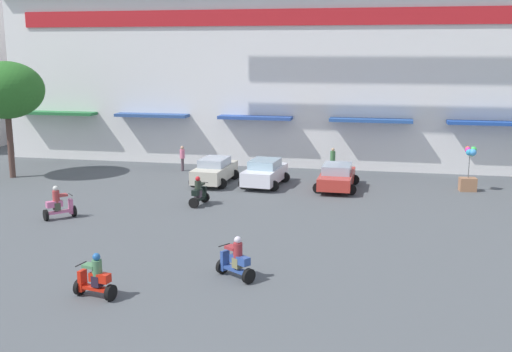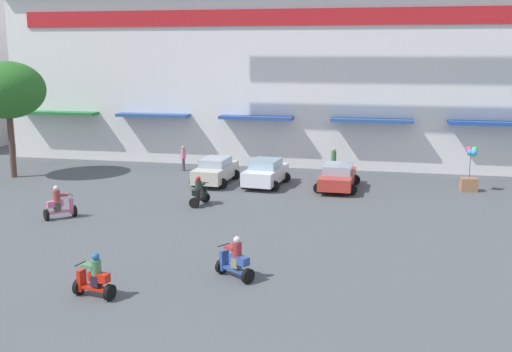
{
  "view_description": "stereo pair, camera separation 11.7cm",
  "coord_description": "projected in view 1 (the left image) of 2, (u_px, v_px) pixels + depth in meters",
  "views": [
    {
      "loc": [
        4.62,
        -9.83,
        7.76
      ],
      "look_at": [
        -0.61,
        15.12,
        2.49
      ],
      "focal_mm": 43.16,
      "sensor_mm": 36.0,
      "label": 1
    },
    {
      "loc": [
        4.74,
        -9.81,
        7.76
      ],
      "look_at": [
        -0.61,
        15.12,
        2.49
      ],
      "focal_mm": 43.16,
      "sensor_mm": 36.0,
      "label": 2
    }
  ],
  "objects": [
    {
      "name": "ground_plane",
      "position": [
        260.0,
        249.0,
        24.39
      ],
      "size": [
        128.0,
        128.0,
        0.0
      ],
      "primitive_type": "plane",
      "color": "#4E5357"
    },
    {
      "name": "colonial_building",
      "position": [
        322.0,
        28.0,
        44.0
      ],
      "size": [
        43.62,
        14.93,
        21.66
      ],
      "color": "white",
      "rests_on": "ground"
    },
    {
      "name": "plaza_tree_0",
      "position": [
        6.0,
        90.0,
        36.84
      ],
      "size": [
        4.4,
        4.79,
        7.07
      ],
      "color": "brown",
      "rests_on": "ground"
    },
    {
      "name": "parked_car_0",
      "position": [
        215.0,
        170.0,
        36.09
      ],
      "size": [
        2.37,
        4.26,
        1.51
      ],
      "color": "beige",
      "rests_on": "ground"
    },
    {
      "name": "parked_car_1",
      "position": [
        265.0,
        172.0,
        35.45
      ],
      "size": [
        2.6,
        4.1,
        1.54
      ],
      "color": "white",
      "rests_on": "ground"
    },
    {
      "name": "parked_car_2",
      "position": [
        337.0,
        176.0,
        34.61
      ],
      "size": [
        2.43,
        4.22,
        1.42
      ],
      "color": "#BB342B",
      "rests_on": "ground"
    },
    {
      "name": "scooter_rider_0",
      "position": [
        59.0,
        205.0,
        28.56
      ],
      "size": [
        1.37,
        1.41,
        1.58
      ],
      "color": "black",
      "rests_on": "ground"
    },
    {
      "name": "scooter_rider_3",
      "position": [
        236.0,
        261.0,
        21.08
      ],
      "size": [
        1.52,
        1.26,
        1.54
      ],
      "color": "black",
      "rests_on": "ground"
    },
    {
      "name": "scooter_rider_4",
      "position": [
        199.0,
        193.0,
        31.02
      ],
      "size": [
        0.72,
        1.47,
        1.51
      ],
      "color": "black",
      "rests_on": "ground"
    },
    {
      "name": "scooter_rider_5",
      "position": [
        95.0,
        279.0,
        19.44
      ],
      "size": [
        1.43,
        0.78,
        1.5
      ],
      "color": "black",
      "rests_on": "ground"
    },
    {
      "name": "pedestrian_0",
      "position": [
        182.0,
        156.0,
        39.75
      ],
      "size": [
        0.44,
        0.44,
        1.64
      ],
      "color": "#56434C",
      "rests_on": "ground"
    },
    {
      "name": "pedestrian_1",
      "position": [
        333.0,
        159.0,
        38.54
      ],
      "size": [
        0.45,
        0.45,
        1.7
      ],
      "color": "#2F2F3D",
      "rests_on": "ground"
    },
    {
      "name": "balloon_vendor_cart",
      "position": [
        469.0,
        172.0,
        34.05
      ],
      "size": [
        0.97,
        0.77,
        2.52
      ],
      "color": "#9D6D4D",
      "rests_on": "ground"
    }
  ]
}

